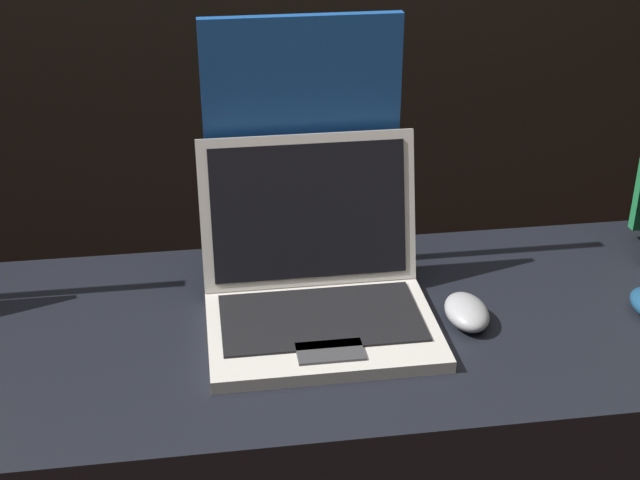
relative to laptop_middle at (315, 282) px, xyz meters
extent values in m
cube|color=silver|center=(0.00, -0.06, -0.05)|extent=(0.36, 0.25, 0.02)
cube|color=black|center=(0.00, -0.04, -0.04)|extent=(0.31, 0.18, 0.00)
cube|color=#3F3F42|center=(0.00, -0.14, -0.04)|extent=(0.10, 0.06, 0.00)
cube|color=silver|center=(0.00, 0.10, 0.08)|extent=(0.36, 0.08, 0.25)
cube|color=black|center=(0.00, 0.09, 0.08)|extent=(0.32, 0.06, 0.21)
ellipsoid|color=#B2B2B7|center=(0.24, -0.06, -0.04)|extent=(0.07, 0.11, 0.04)
cube|color=black|center=(0.00, 0.17, -0.05)|extent=(0.18, 0.07, 0.02)
cube|color=#1E59B2|center=(0.00, 0.17, 0.17)|extent=(0.33, 0.02, 0.42)
camera|label=1|loc=(-0.17, -1.22, 0.70)|focal=50.00mm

